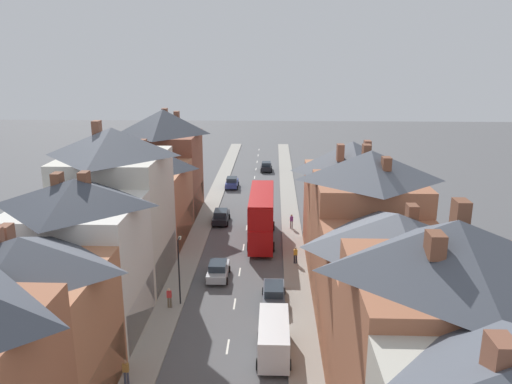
# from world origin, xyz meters

# --- Properties ---
(pavement_left) EXTENTS (2.20, 104.00, 0.14)m
(pavement_left) POSITION_xyz_m (-5.10, 38.00, 0.07)
(pavement_left) COLOR gray
(pavement_left) RESTS_ON ground
(pavement_right) EXTENTS (2.20, 104.00, 0.14)m
(pavement_right) POSITION_xyz_m (5.10, 38.00, 0.07)
(pavement_right) COLOR gray
(pavement_right) RESTS_ON ground
(centre_line_dashes) EXTENTS (0.14, 97.80, 0.01)m
(centre_line_dashes) POSITION_xyz_m (0.00, 36.00, 0.01)
(centre_line_dashes) COLOR silver
(centre_line_dashes) RESTS_ON ground
(terrace_row_left) EXTENTS (8.00, 58.14, 13.82)m
(terrace_row_left) POSITION_xyz_m (-10.19, 17.48, 5.76)
(terrace_row_left) COLOR brown
(terrace_row_left) RESTS_ON ground
(terrace_row_right) EXTENTS (8.00, 44.48, 13.12)m
(terrace_row_right) POSITION_xyz_m (10.19, 10.09, 5.92)
(terrace_row_right) COLOR #BCB7A8
(terrace_row_right) RESTS_ON ground
(double_decker_bus_lead) EXTENTS (2.74, 10.80, 5.30)m
(double_decker_bus_lead) POSITION_xyz_m (1.79, 32.00, 2.82)
(double_decker_bus_lead) COLOR #B70F0F
(double_decker_bus_lead) RESTS_ON ground
(car_near_blue) EXTENTS (1.90, 3.93, 1.59)m
(car_near_blue) POSITION_xyz_m (-1.80, 22.61, 0.80)
(car_near_blue) COLOR #B7BABF
(car_near_blue) RESTS_ON ground
(car_near_silver) EXTENTS (1.90, 3.82, 1.58)m
(car_near_silver) POSITION_xyz_m (1.80, 64.58, 0.80)
(car_near_silver) COLOR black
(car_near_silver) RESTS_ON ground
(car_parked_left_a) EXTENTS (1.90, 4.21, 1.57)m
(car_parked_left_a) POSITION_xyz_m (-3.10, 37.64, 0.79)
(car_parked_left_a) COLOR black
(car_parked_left_a) RESTS_ON ground
(car_parked_right_a) EXTENTS (1.90, 3.90, 1.63)m
(car_parked_right_a) POSITION_xyz_m (-3.10, 53.43, 0.82)
(car_parked_right_a) COLOR navy
(car_parked_right_a) RESTS_ON ground
(car_mid_black) EXTENTS (1.90, 4.58, 1.65)m
(car_mid_black) POSITION_xyz_m (3.10, 18.19, 0.83)
(car_mid_black) COLOR #4C515B
(car_mid_black) RESTS_ON ground
(delivery_van) EXTENTS (2.20, 5.20, 2.41)m
(delivery_van) POSITION_xyz_m (3.10, 11.14, 1.34)
(delivery_van) COLOR white
(delivery_van) RESTS_ON ground
(pedestrian_near_right) EXTENTS (0.36, 0.22, 1.61)m
(pedestrian_near_right) POSITION_xyz_m (-5.65, 7.68, 1.03)
(pedestrian_near_right) COLOR #3D4256
(pedestrian_near_right) RESTS_ON pavement_left
(pedestrian_mid_left) EXTENTS (0.36, 0.22, 1.61)m
(pedestrian_mid_left) POSITION_xyz_m (-4.98, 17.02, 1.03)
(pedestrian_mid_left) COLOR brown
(pedestrian_mid_left) RESTS_ON pavement_left
(pedestrian_mid_right) EXTENTS (0.36, 0.22, 1.61)m
(pedestrian_mid_right) POSITION_xyz_m (5.13, 25.84, 1.03)
(pedestrian_mid_right) COLOR #23232D
(pedestrian_mid_right) RESTS_ON pavement_right
(pedestrian_far_left) EXTENTS (0.36, 0.22, 1.61)m
(pedestrian_far_left) POSITION_xyz_m (5.08, 35.63, 1.03)
(pedestrian_far_left) COLOR gray
(pedestrian_far_left) RESTS_ON pavement_right
(street_lamp) EXTENTS (0.20, 1.12, 5.50)m
(street_lamp) POSITION_xyz_m (-4.25, 17.78, 3.24)
(street_lamp) COLOR black
(street_lamp) RESTS_ON ground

